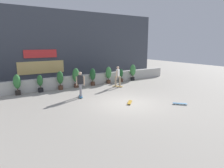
{
  "coord_description": "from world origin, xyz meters",
  "views": [
    {
      "loc": [
        -6.79,
        -8.99,
        3.49
      ],
      "look_at": [
        0.0,
        1.5,
        0.9
      ],
      "focal_mm": 31.56,
      "sensor_mm": 36.0,
      "label": 1
    }
  ],
  "objects_px": {
    "potted_plant_0": "(17,83)",
    "potted_plant_6": "(121,75)",
    "potted_plant_3": "(76,76)",
    "skateboard_near_camera": "(180,103)",
    "potted_plant_1": "(40,83)",
    "skater_far_right": "(118,76)",
    "potted_plant_7": "(133,71)",
    "skateboard_aside": "(130,102)",
    "potted_plant_2": "(60,79)",
    "potted_plant_4": "(93,76)",
    "skater_by_wall_right": "(80,83)",
    "potted_plant_5": "(109,74)"
  },
  "relations": [
    {
      "from": "potted_plant_0",
      "to": "potted_plant_6",
      "type": "distance_m",
      "value": 8.72
    },
    {
      "from": "potted_plant_3",
      "to": "skateboard_near_camera",
      "type": "xyz_separation_m",
      "value": [
        3.28,
        -7.49,
        -0.86
      ]
    },
    {
      "from": "potted_plant_1",
      "to": "skater_far_right",
      "type": "height_order",
      "value": "skater_far_right"
    },
    {
      "from": "potted_plant_1",
      "to": "potted_plant_7",
      "type": "bearing_deg",
      "value": 0.0
    },
    {
      "from": "potted_plant_7",
      "to": "skateboard_aside",
      "type": "bearing_deg",
      "value": -130.12
    },
    {
      "from": "potted_plant_1",
      "to": "potted_plant_2",
      "type": "relative_size",
      "value": 0.89
    },
    {
      "from": "potted_plant_0",
      "to": "potted_plant_4",
      "type": "relative_size",
      "value": 0.99
    },
    {
      "from": "potted_plant_7",
      "to": "skater_by_wall_right",
      "type": "height_order",
      "value": "skater_by_wall_right"
    },
    {
      "from": "potted_plant_6",
      "to": "skateboard_aside",
      "type": "xyz_separation_m",
      "value": [
        -3.44,
        -5.71,
        -0.56
      ]
    },
    {
      "from": "skater_far_right",
      "to": "potted_plant_4",
      "type": "bearing_deg",
      "value": 130.53
    },
    {
      "from": "potted_plant_3",
      "to": "skateboard_aside",
      "type": "relative_size",
      "value": 2.21
    },
    {
      "from": "potted_plant_4",
      "to": "skater_far_right",
      "type": "relative_size",
      "value": 0.85
    },
    {
      "from": "potted_plant_4",
      "to": "potted_plant_6",
      "type": "xyz_separation_m",
      "value": [
        2.93,
        0.0,
        -0.21
      ]
    },
    {
      "from": "skater_by_wall_right",
      "to": "skateboard_aside",
      "type": "bearing_deg",
      "value": -56.4
    },
    {
      "from": "potted_plant_5",
      "to": "potted_plant_2",
      "type": "bearing_deg",
      "value": 180.0
    },
    {
      "from": "potted_plant_4",
      "to": "potted_plant_1",
      "type": "bearing_deg",
      "value": -180.0
    },
    {
      "from": "potted_plant_3",
      "to": "potted_plant_4",
      "type": "xyz_separation_m",
      "value": [
        1.49,
        0.0,
        -0.09
      ]
    },
    {
      "from": "potted_plant_1",
      "to": "potted_plant_4",
      "type": "relative_size",
      "value": 0.88
    },
    {
      "from": "potted_plant_6",
      "to": "potted_plant_0",
      "type": "bearing_deg",
      "value": -180.0
    },
    {
      "from": "potted_plant_7",
      "to": "skateboard_near_camera",
      "type": "distance_m",
      "value": 7.94
    },
    {
      "from": "potted_plant_1",
      "to": "potted_plant_5",
      "type": "bearing_deg",
      "value": 0.0
    },
    {
      "from": "potted_plant_1",
      "to": "skater_by_wall_right",
      "type": "height_order",
      "value": "skater_by_wall_right"
    },
    {
      "from": "skateboard_aside",
      "to": "potted_plant_3",
      "type": "bearing_deg",
      "value": 99.8
    },
    {
      "from": "potted_plant_6",
      "to": "potted_plant_7",
      "type": "bearing_deg",
      "value": -0.0
    },
    {
      "from": "potted_plant_6",
      "to": "potted_plant_7",
      "type": "xyz_separation_m",
      "value": [
        1.37,
        -0.0,
        0.27
      ]
    },
    {
      "from": "potted_plant_4",
      "to": "potted_plant_7",
      "type": "relative_size",
      "value": 0.95
    },
    {
      "from": "potted_plant_3",
      "to": "skateboard_aside",
      "type": "bearing_deg",
      "value": -80.2
    },
    {
      "from": "skater_by_wall_right",
      "to": "potted_plant_0",
      "type": "bearing_deg",
      "value": 139.75
    },
    {
      "from": "potted_plant_0",
      "to": "potted_plant_2",
      "type": "relative_size",
      "value": 1.0
    },
    {
      "from": "skater_far_right",
      "to": "skater_by_wall_right",
      "type": "bearing_deg",
      "value": -162.19
    },
    {
      "from": "potted_plant_0",
      "to": "skateboard_near_camera",
      "type": "xyz_separation_m",
      "value": [
        7.58,
        -7.49,
        -0.76
      ]
    },
    {
      "from": "potted_plant_1",
      "to": "skateboard_aside",
      "type": "height_order",
      "value": "potted_plant_1"
    },
    {
      "from": "potted_plant_2",
      "to": "potted_plant_5",
      "type": "xyz_separation_m",
      "value": [
        4.34,
        -0.0,
        0.04
      ]
    },
    {
      "from": "skater_by_wall_right",
      "to": "skateboard_near_camera",
      "type": "bearing_deg",
      "value": -47.81
    },
    {
      "from": "potted_plant_4",
      "to": "potted_plant_7",
      "type": "height_order",
      "value": "potted_plant_7"
    },
    {
      "from": "potted_plant_1",
      "to": "skateboard_near_camera",
      "type": "height_order",
      "value": "potted_plant_1"
    },
    {
      "from": "potted_plant_6",
      "to": "skater_by_wall_right",
      "type": "relative_size",
      "value": 0.7
    },
    {
      "from": "potted_plant_6",
      "to": "skater_by_wall_right",
      "type": "bearing_deg",
      "value": -151.59
    },
    {
      "from": "potted_plant_5",
      "to": "potted_plant_6",
      "type": "distance_m",
      "value": 1.39
    },
    {
      "from": "potted_plant_5",
      "to": "skateboard_near_camera",
      "type": "relative_size",
      "value": 2.08
    },
    {
      "from": "potted_plant_4",
      "to": "skater_by_wall_right",
      "type": "height_order",
      "value": "skater_by_wall_right"
    },
    {
      "from": "potted_plant_1",
      "to": "potted_plant_6",
      "type": "height_order",
      "value": "potted_plant_1"
    },
    {
      "from": "potted_plant_1",
      "to": "skater_by_wall_right",
      "type": "bearing_deg",
      "value": -56.73
    },
    {
      "from": "potted_plant_4",
      "to": "skateboard_near_camera",
      "type": "relative_size",
      "value": 2.02
    },
    {
      "from": "skater_by_wall_right",
      "to": "skateboard_aside",
      "type": "xyz_separation_m",
      "value": [
        1.88,
        -2.83,
        -0.88
      ]
    },
    {
      "from": "potted_plant_1",
      "to": "potted_plant_3",
      "type": "bearing_deg",
      "value": 0.0
    },
    {
      "from": "potted_plant_5",
      "to": "skateboard_aside",
      "type": "distance_m",
      "value": 6.12
    },
    {
      "from": "potted_plant_1",
      "to": "potted_plant_7",
      "type": "distance_m",
      "value": 8.58
    },
    {
      "from": "potted_plant_3",
      "to": "potted_plant_4",
      "type": "height_order",
      "value": "potted_plant_3"
    },
    {
      "from": "potted_plant_0",
      "to": "potted_plant_5",
      "type": "relative_size",
      "value": 0.96
    }
  ]
}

